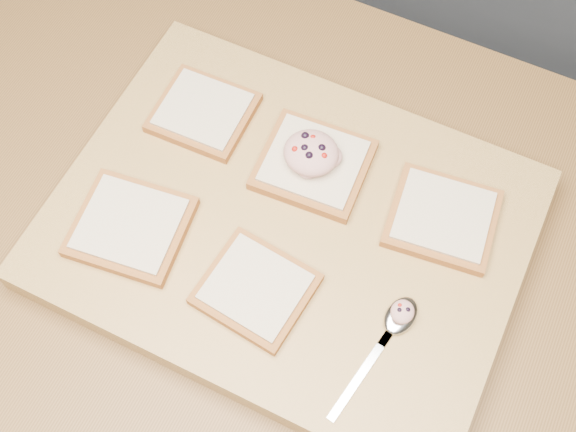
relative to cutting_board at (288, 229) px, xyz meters
name	(u,v)px	position (x,y,z in m)	size (l,w,h in m)	color
ground	(332,421)	(0.12, -0.01, -0.92)	(4.00, 4.00, 0.00)	#515459
island_counter	(347,373)	(0.12, -0.01, -0.47)	(2.00, 0.80, 0.90)	slate
cutting_board	(288,229)	(0.00, 0.00, 0.00)	(0.55, 0.42, 0.04)	tan
bread_far_left	(203,112)	(-0.16, 0.09, 0.03)	(0.12, 0.11, 0.02)	#A26629
bread_far_center	(314,164)	(0.00, 0.08, 0.03)	(0.14, 0.13, 0.02)	#A26629
bread_far_right	(443,218)	(0.16, 0.08, 0.03)	(0.14, 0.13, 0.02)	#A26629
bread_near_left	(131,226)	(-0.16, -0.09, 0.03)	(0.14, 0.13, 0.02)	#A26629
bread_near_center	(256,289)	(0.01, -0.10, 0.03)	(0.13, 0.12, 0.02)	#A26629
tuna_salad_dollop	(311,153)	(-0.01, 0.08, 0.06)	(0.07, 0.06, 0.03)	tan
spoon	(395,324)	(0.16, -0.06, 0.03)	(0.05, 0.17, 0.01)	silver
spoon_salad	(402,312)	(0.16, -0.05, 0.04)	(0.03, 0.03, 0.02)	tan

